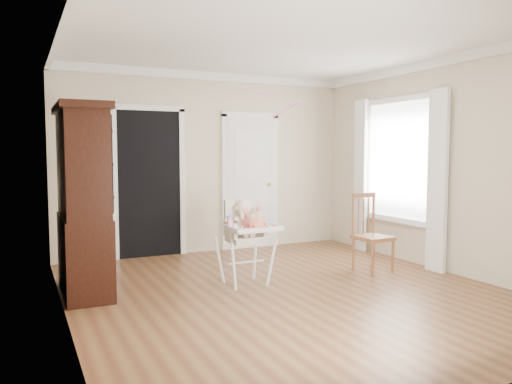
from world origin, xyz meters
name	(u,v)px	position (x,y,z in m)	size (l,w,h in m)	color
floor	(288,292)	(0.00, 0.00, 0.00)	(5.00, 5.00, 0.00)	brown
ceiling	(290,38)	(0.00, 0.00, 2.70)	(5.00, 5.00, 0.00)	white
wall_back	(208,163)	(0.00, 2.50, 1.35)	(4.50, 4.50, 0.00)	beige
wall_left	(63,171)	(-2.25, 0.00, 1.35)	(5.00, 5.00, 0.00)	beige
wall_right	(445,165)	(2.25, 0.00, 1.35)	(5.00, 5.00, 0.00)	beige
crown_molding	(290,44)	(0.00, 0.00, 2.64)	(4.50, 5.00, 0.12)	white
doorway	(149,180)	(-0.90, 2.48, 1.11)	(1.06, 0.05, 2.22)	black
closet_door	(250,183)	(0.70, 2.48, 1.02)	(0.96, 0.09, 2.13)	white
window_right	(397,168)	(2.18, 0.80, 1.29)	(0.13, 1.84, 2.30)	white
high_chair	(245,232)	(-0.30, 0.48, 0.61)	(0.57, 0.70, 0.99)	white
baby	(244,219)	(-0.29, 0.51, 0.75)	(0.28, 0.21, 0.43)	beige
cake	(256,222)	(-0.26, 0.26, 0.74)	(0.25, 0.25, 0.12)	silver
sippy_cup	(230,221)	(-0.53, 0.36, 0.76)	(0.07, 0.07, 0.17)	pink
china_cabinet	(84,200)	(-1.99, 0.90, 1.00)	(0.53, 1.19, 2.01)	black
dining_chair	(371,235)	(1.42, 0.38, 0.46)	(0.43, 0.43, 0.99)	brown
streamer	(261,93)	(0.11, 0.91, 2.23)	(0.03, 0.50, 0.02)	#F28CC9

